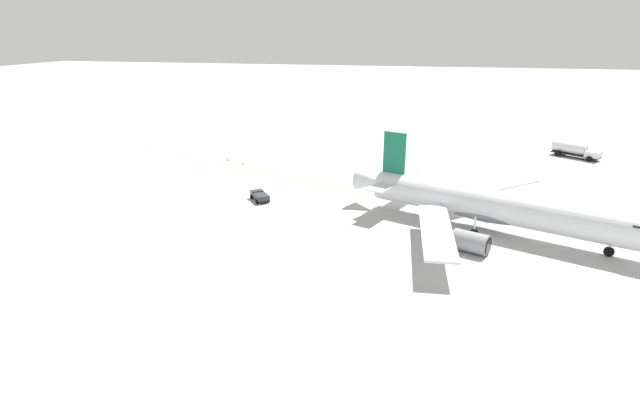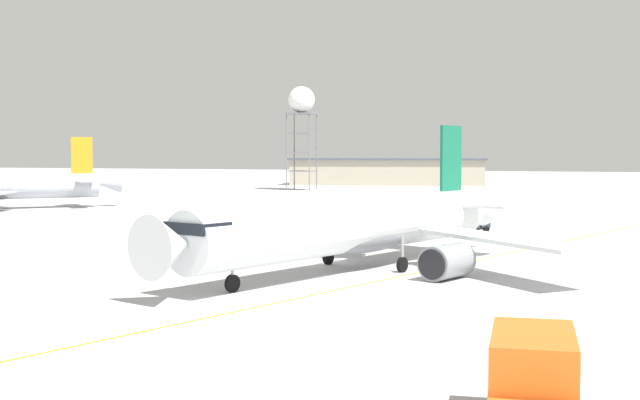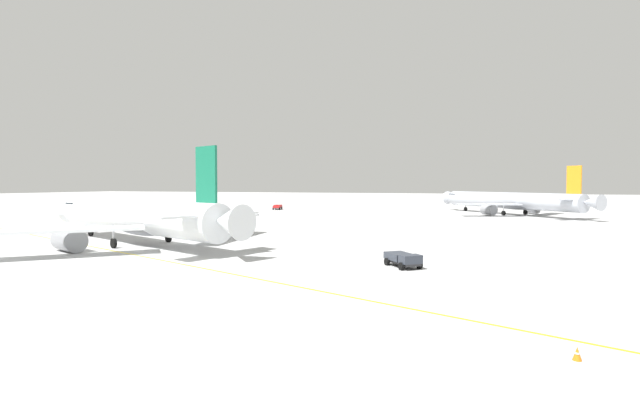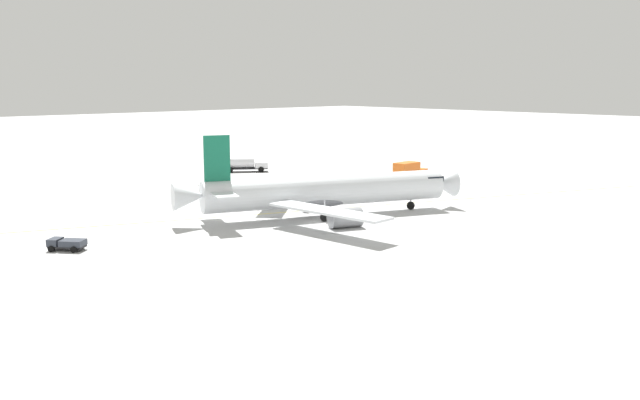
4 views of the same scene
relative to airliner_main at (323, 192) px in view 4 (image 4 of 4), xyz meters
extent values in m
plane|color=#B2B2B2|center=(-3.90, 3.48, -3.10)|extent=(600.00, 600.00, 0.00)
cylinder|color=silver|center=(-0.19, -0.48, 0.23)|extent=(15.49, 31.55, 3.93)
cone|color=silver|center=(-6.55, -16.65, 0.23)|extent=(4.57, 4.16, 3.73)
cone|color=silver|center=(6.28, 15.98, 0.53)|extent=(4.57, 4.94, 3.34)
cube|color=black|center=(-5.74, -14.60, 1.11)|extent=(3.98, 3.45, 0.70)
ellipsoid|color=slate|center=(0.40, 1.03, -0.85)|extent=(7.55, 12.13, 2.16)
cube|color=#146B4C|center=(5.02, 12.77, 4.96)|extent=(1.39, 3.07, 5.54)
cube|color=silver|center=(8.00, 11.60, 1.01)|extent=(5.45, 4.19, 0.20)
cube|color=silver|center=(2.04, 13.95, 1.01)|extent=(5.45, 4.19, 0.20)
cube|color=silver|center=(10.51, -0.61, -0.46)|extent=(13.38, 14.15, 0.28)
cube|color=silver|center=(-8.12, 6.71, -0.46)|extent=(16.31, 4.65, 0.28)
cylinder|color=gray|center=(7.12, -2.65, -1.89)|extent=(3.62, 4.47, 2.37)
cylinder|color=black|center=(6.39, -4.50, -1.89)|extent=(1.93, 0.88, 2.01)
cylinder|color=gray|center=(-7.02, 2.91, -1.89)|extent=(3.62, 4.47, 2.37)
cylinder|color=black|center=(-7.74, 1.06, -1.89)|extent=(1.93, 0.88, 2.01)
cylinder|color=#9EA0A5|center=(-4.69, -11.92, -1.51)|extent=(0.20, 0.20, 2.09)
cylinder|color=black|center=(-4.69, -11.92, -2.55)|extent=(0.68, 1.13, 1.10)
cylinder|color=#9EA0A5|center=(3.53, -0.20, -1.51)|extent=(0.20, 0.20, 2.09)
cylinder|color=black|center=(3.53, -0.20, -2.55)|extent=(0.68, 1.13, 1.10)
cylinder|color=#9EA0A5|center=(-2.72, 2.26, -1.51)|extent=(0.20, 0.20, 2.09)
cylinder|color=black|center=(-2.72, 2.26, -2.55)|extent=(0.68, 1.13, 1.10)
cube|color=#232326|center=(4.43, 31.88, -2.68)|extent=(3.75, 3.46, 0.20)
cube|color=#2D333D|center=(5.41, 32.70, -2.23)|extent=(1.95, 2.04, 0.70)
cube|color=black|center=(5.75, 32.98, -2.13)|extent=(0.99, 1.18, 0.39)
cube|color=#2D333D|center=(3.93, 31.47, -2.28)|extent=(2.92, 2.84, 0.60)
cylinder|color=black|center=(4.86, 33.37, -2.78)|extent=(0.67, 0.62, 0.64)
cylinder|color=black|center=(5.96, 32.03, -2.78)|extent=(0.67, 0.62, 0.64)
cylinder|color=black|center=(2.97, 31.81, -2.78)|extent=(0.67, 0.62, 0.64)
cylinder|color=black|center=(4.08, 30.47, -2.78)|extent=(0.67, 0.62, 0.64)
cube|color=#232326|center=(42.97, -19.24, -2.45)|extent=(6.89, 8.54, 0.20)
cube|color=silver|center=(41.14, -21.88, -1.80)|extent=(3.57, 3.50, 1.10)
cube|color=black|center=(40.52, -22.78, -1.64)|extent=(1.89, 1.35, 0.62)
cylinder|color=silver|center=(43.71, -18.17, -1.29)|extent=(5.28, 6.31, 2.12)
cylinder|color=black|center=(42.31, -22.54, -2.55)|extent=(0.86, 1.06, 1.10)
cylinder|color=black|center=(40.11, -21.02, -2.55)|extent=(0.86, 1.06, 1.10)
cylinder|color=black|center=(45.68, -17.69, -2.55)|extent=(0.86, 1.06, 1.10)
cylinder|color=black|center=(43.48, -16.16, -2.55)|extent=(0.86, 1.06, 1.10)
cube|color=#232326|center=(14.64, -34.90, -2.50)|extent=(2.61, 7.24, 0.20)
cube|color=orange|center=(14.79, -37.39, -1.90)|extent=(2.67, 2.29, 1.00)
cube|color=black|center=(14.86, -38.36, -1.75)|extent=(2.14, 0.21, 0.56)
cube|color=orange|center=(14.56, -33.74, -1.20)|extent=(2.84, 4.94, 2.40)
cylinder|color=black|center=(16.06, -37.31, -2.60)|extent=(0.34, 1.02, 1.00)
cylinder|color=black|center=(13.53, -37.47, -2.60)|extent=(0.34, 1.02, 1.00)
cylinder|color=black|center=(15.76, -32.55, -2.60)|extent=(0.34, 1.02, 1.00)
cylinder|color=black|center=(13.22, -32.71, -2.60)|extent=(0.34, 1.02, 1.00)
cube|color=yellow|center=(5.44, 2.13, -3.10)|extent=(68.46, 182.93, 0.01)
camera|label=1|loc=(-60.53, 7.60, 20.51)|focal=27.96mm
camera|label=2|loc=(16.04, -61.18, 5.66)|focal=48.92mm
camera|label=3|loc=(43.55, 37.99, 4.04)|focal=25.62mm
camera|label=4|loc=(-63.96, 59.42, 14.00)|focal=38.63mm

